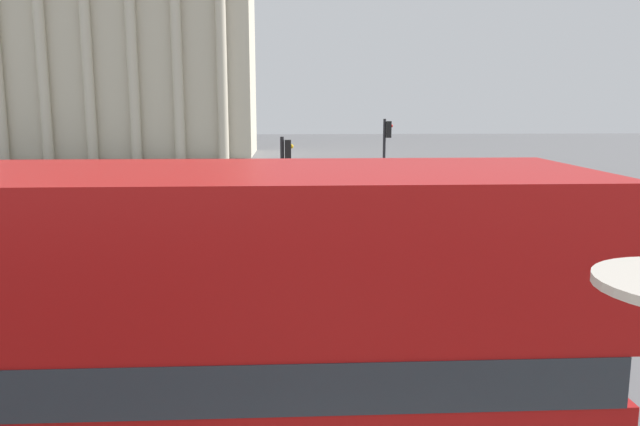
# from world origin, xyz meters

# --- Properties ---
(double_decker_bus) EXTENTS (11.41, 2.69, 4.06)m
(double_decker_bus) POSITION_xyz_m (-3.23, 3.85, 2.26)
(double_decker_bus) COLOR black
(double_decker_bus) RESTS_ON ground_plane
(plaza_building_left) EXTENTS (24.15, 11.30, 26.28)m
(plaza_building_left) POSITION_xyz_m (-15.45, 58.39, 13.13)
(plaza_building_left) COLOR beige
(plaza_building_left) RESTS_ON ground_plane
(traffic_light_near) EXTENTS (0.42, 0.24, 3.56)m
(traffic_light_near) POSITION_xyz_m (-3.04, 9.04, 2.34)
(traffic_light_near) COLOR black
(traffic_light_near) RESTS_ON ground_plane
(traffic_light_mid) EXTENTS (0.42, 0.24, 3.69)m
(traffic_light_mid) POSITION_xyz_m (-0.54, 17.44, 2.42)
(traffic_light_mid) COLOR black
(traffic_light_mid) RESTS_ON ground_plane
(traffic_light_far) EXTENTS (0.42, 0.24, 4.09)m
(traffic_light_far) POSITION_xyz_m (3.77, 24.52, 2.66)
(traffic_light_far) COLOR black
(traffic_light_far) RESTS_ON ground_plane
(pedestrian_white) EXTENTS (0.32, 0.32, 1.62)m
(pedestrian_white) POSITION_xyz_m (2.32, 14.63, 0.93)
(pedestrian_white) COLOR #282B33
(pedestrian_white) RESTS_ON ground_plane
(pedestrian_grey) EXTENTS (0.32, 0.32, 1.69)m
(pedestrian_grey) POSITION_xyz_m (9.45, 21.94, 0.97)
(pedestrian_grey) COLOR #282B33
(pedestrian_grey) RESTS_ON ground_plane
(pedestrian_black) EXTENTS (0.32, 0.32, 1.65)m
(pedestrian_black) POSITION_xyz_m (8.45, 20.67, 0.95)
(pedestrian_black) COLOR #282B33
(pedestrian_black) RESTS_ON ground_plane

